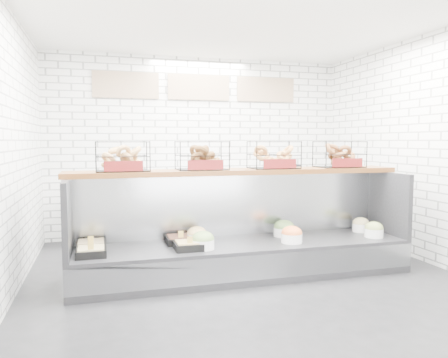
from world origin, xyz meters
name	(u,v)px	position (x,y,z in m)	size (l,w,h in m)	color
ground	(252,283)	(0.00, 0.00, 0.00)	(5.50, 5.50, 0.00)	black
room_shell	(237,104)	(0.00, 0.60, 2.06)	(5.02, 5.51, 3.01)	white
display_case	(242,248)	(0.00, 0.35, 0.33)	(4.00, 0.90, 1.20)	black
bagel_shelf	(239,160)	(0.00, 0.52, 1.38)	(4.10, 0.50, 0.40)	#4F2A11
prep_counter	(203,209)	(0.00, 2.43, 0.47)	(4.00, 0.60, 1.20)	#93969B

